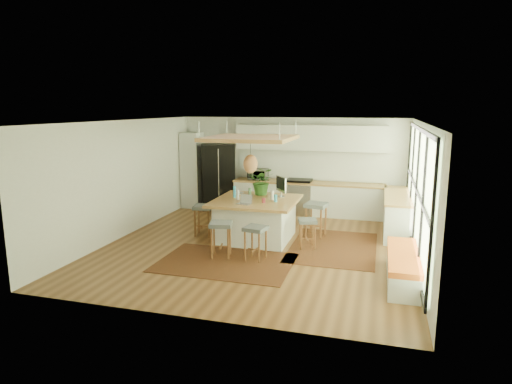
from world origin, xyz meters
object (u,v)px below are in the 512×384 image
(stool_near_left, at_px, (221,240))
(monitor, at_px, (281,186))
(stool_right_back, at_px, (316,222))
(laptop, at_px, (244,199))
(stool_near_right, at_px, (256,243))
(stool_left_side, at_px, (204,221))
(island, at_px, (256,219))
(island_plant, at_px, (262,184))
(stool_right_front, at_px, (307,232))
(fridge, at_px, (218,178))
(microwave, at_px, (258,173))

(stool_near_left, distance_m, monitor, 2.20)
(stool_right_back, bearing_deg, laptop, -141.25)
(stool_near_right, relative_size, laptop, 2.22)
(stool_left_side, relative_size, laptop, 2.35)
(island, bearing_deg, island_plant, 90.94)
(island, distance_m, stool_right_front, 1.29)
(stool_near_left, bearing_deg, island_plant, 80.58)
(stool_near_right, xyz_separation_m, island_plant, (-0.39, 1.93, 0.83))
(island, xyz_separation_m, stool_near_left, (-0.33, -1.39, -0.11))
(fridge, distance_m, island, 3.37)
(stool_left_side, xyz_separation_m, laptop, (1.15, -0.48, 0.70))
(monitor, bearing_deg, stool_left_side, -109.83)
(stool_near_right, distance_m, stool_left_side, 2.11)
(fridge, bearing_deg, stool_near_right, -82.02)
(stool_right_back, relative_size, laptop, 2.58)
(island_plant, bearing_deg, laptop, -95.64)
(island, height_order, stool_right_front, island)
(stool_right_front, bearing_deg, stool_right_back, 86.98)
(fridge, distance_m, microwave, 1.24)
(island, bearing_deg, stool_near_left, -103.49)
(island_plant, bearing_deg, stool_left_side, -153.67)
(fridge, bearing_deg, monitor, -64.62)
(stool_right_back, xyz_separation_m, monitor, (-0.82, -0.12, 0.83))
(stool_near_right, distance_m, stool_right_front, 1.35)
(stool_near_left, height_order, monitor, monitor)
(fridge, relative_size, island, 1.04)
(stool_near_left, height_order, stool_right_front, stool_near_left)
(stool_right_front, xyz_separation_m, laptop, (-1.36, -0.21, 0.70))
(fridge, distance_m, stool_right_front, 4.44)
(island, xyz_separation_m, stool_right_back, (1.29, 0.59, -0.11))
(microwave, bearing_deg, stool_right_back, -50.63)
(monitor, bearing_deg, fridge, -169.64)
(stool_near_left, xyz_separation_m, microwave, (-0.37, 4.11, 0.76))
(microwave, distance_m, island_plant, 2.26)
(stool_near_left, relative_size, island_plant, 1.11)
(fridge, xyz_separation_m, laptop, (1.82, -3.26, 0.12))
(stool_near_right, height_order, stool_left_side, stool_left_side)
(stool_right_front, height_order, stool_left_side, stool_left_side)
(island, distance_m, laptop, 0.80)
(stool_near_left, xyz_separation_m, stool_right_front, (1.58, 1.07, 0.00))
(fridge, relative_size, microwave, 3.41)
(stool_near_left, bearing_deg, fridge, 111.24)
(stool_right_back, bearing_deg, stool_right_front, -93.02)
(stool_right_front, height_order, laptop, laptop)
(stool_left_side, distance_m, microwave, 2.93)
(fridge, xyz_separation_m, stool_left_side, (0.67, -2.78, -0.57))
(laptop, bearing_deg, microwave, 115.42)
(stool_near_left, height_order, stool_right_back, stool_right_back)
(island, relative_size, microwave, 3.27)
(microwave, bearing_deg, island, -79.31)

